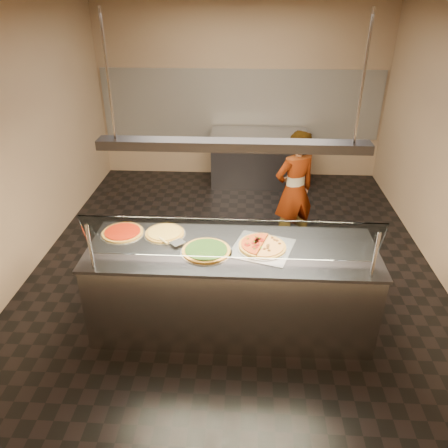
# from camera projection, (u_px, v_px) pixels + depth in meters

# --- Properties ---
(ground) EXTENTS (5.00, 6.00, 0.02)m
(ground) POSITION_uv_depth(u_px,v_px,m) (234.00, 259.00, 5.70)
(ground) COLOR black
(ground) RESTS_ON ground
(ceiling) EXTENTS (5.00, 6.00, 0.02)m
(ceiling) POSITION_uv_depth(u_px,v_px,m) (237.00, 0.00, 4.25)
(ceiling) COLOR silver
(ceiling) RESTS_ON wall_back
(wall_back) EXTENTS (5.00, 0.02, 3.00)m
(wall_back) POSITION_uv_depth(u_px,v_px,m) (241.00, 92.00, 7.61)
(wall_back) COLOR tan
(wall_back) RESTS_ON ground
(wall_front) EXTENTS (5.00, 0.02, 3.00)m
(wall_front) POSITION_uv_depth(u_px,v_px,m) (217.00, 331.00, 2.33)
(wall_front) COLOR tan
(wall_front) RESTS_ON ground
(wall_left) EXTENTS (0.02, 6.00, 3.00)m
(wall_left) POSITION_uv_depth(u_px,v_px,m) (21.00, 145.00, 5.10)
(wall_left) COLOR tan
(wall_left) RESTS_ON ground
(tile_band) EXTENTS (4.90, 0.02, 1.20)m
(tile_band) POSITION_uv_depth(u_px,v_px,m) (241.00, 104.00, 7.68)
(tile_band) COLOR silver
(tile_band) RESTS_ON wall_back
(serving_counter) EXTENTS (2.77, 0.94, 0.93)m
(serving_counter) POSITION_uv_depth(u_px,v_px,m) (232.00, 287.00, 4.38)
(serving_counter) COLOR #B7B7BC
(serving_counter) RESTS_ON ground
(sneeze_guard) EXTENTS (2.53, 0.18, 0.54)m
(sneeze_guard) POSITION_uv_depth(u_px,v_px,m) (231.00, 240.00, 3.72)
(sneeze_guard) COLOR #B7B7BC
(sneeze_guard) RESTS_ON serving_counter
(perforated_tray) EXTENTS (0.68, 0.68, 0.01)m
(perforated_tray) POSITION_uv_depth(u_px,v_px,m) (262.00, 247.00, 4.16)
(perforated_tray) COLOR silver
(perforated_tray) RESTS_ON serving_counter
(half_pizza_pepperoni) EXTENTS (0.35, 0.49, 0.05)m
(half_pizza_pepperoni) POSITION_uv_depth(u_px,v_px,m) (251.00, 245.00, 4.15)
(half_pizza_pepperoni) COLOR olive
(half_pizza_pepperoni) RESTS_ON perforated_tray
(half_pizza_sausage) EXTENTS (0.35, 0.49, 0.04)m
(half_pizza_sausage) POSITION_uv_depth(u_px,v_px,m) (274.00, 246.00, 4.14)
(half_pizza_sausage) COLOR olive
(half_pizza_sausage) RESTS_ON perforated_tray
(pizza_spinach) EXTENTS (0.49, 0.49, 0.03)m
(pizza_spinach) POSITION_uv_depth(u_px,v_px,m) (206.00, 250.00, 4.09)
(pizza_spinach) COLOR silver
(pizza_spinach) RESTS_ON serving_counter
(pizza_cheese) EXTENTS (0.42, 0.42, 0.03)m
(pizza_cheese) POSITION_uv_depth(u_px,v_px,m) (165.00, 233.00, 4.39)
(pizza_cheese) COLOR silver
(pizza_cheese) RESTS_ON serving_counter
(pizza_tomato) EXTENTS (0.44, 0.44, 0.03)m
(pizza_tomato) POSITION_uv_depth(u_px,v_px,m) (123.00, 232.00, 4.40)
(pizza_tomato) COLOR silver
(pizza_tomato) RESTS_ON serving_counter
(pizza_spatula) EXTENTS (0.28, 0.17, 0.02)m
(pizza_spatula) POSITION_uv_depth(u_px,v_px,m) (169.00, 241.00, 4.22)
(pizza_spatula) COLOR #B7B7BC
(pizza_spatula) RESTS_ON pizza_spinach
(prep_table) EXTENTS (1.67, 0.74, 0.93)m
(prep_table) POSITION_uv_depth(u_px,v_px,m) (259.00, 158.00, 7.69)
(prep_table) COLOR #434349
(prep_table) RESTS_ON ground
(worker) EXTENTS (0.69, 0.61, 1.60)m
(worker) POSITION_uv_depth(u_px,v_px,m) (294.00, 191.00, 5.65)
(worker) COLOR #424048
(worker) RESTS_ON ground
(heat_lamp_housing) EXTENTS (2.30, 0.18, 0.08)m
(heat_lamp_housing) POSITION_uv_depth(u_px,v_px,m) (233.00, 145.00, 3.67)
(heat_lamp_housing) COLOR #434349
(heat_lamp_housing) RESTS_ON ceiling
(lamp_rod_left) EXTENTS (0.02, 0.02, 1.01)m
(lamp_rod_left) POSITION_uv_depth(u_px,v_px,m) (108.00, 77.00, 3.46)
(lamp_rod_left) COLOR #B7B7BC
(lamp_rod_left) RESTS_ON ceiling
(lamp_rod_right) EXTENTS (0.02, 0.02, 1.01)m
(lamp_rod_right) POSITION_uv_depth(u_px,v_px,m) (363.00, 79.00, 3.36)
(lamp_rod_right) COLOR #B7B7BC
(lamp_rod_right) RESTS_ON ceiling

